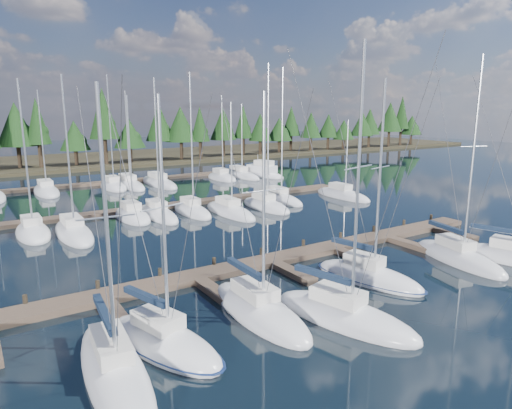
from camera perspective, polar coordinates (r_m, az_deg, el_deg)
ground at (r=43.75m, az=-7.30°, el=-2.88°), size 260.00×260.00×0.00m
far_shore at (r=100.47m, az=-22.35°, el=4.98°), size 220.00×30.00×0.60m
main_dock at (r=33.20m, az=2.27°, el=-7.34°), size 44.00×6.13×0.90m
back_docks at (r=61.56m, az=-15.22°, el=1.36°), size 50.00×21.80×0.40m
front_sailboat_0 at (r=21.42m, az=-17.24°, el=-19.32°), size 3.24×10.08×12.96m
front_sailboat_1 at (r=23.14m, az=-11.48°, el=-16.48°), size 4.95×8.28×12.60m
front_sailboat_2 at (r=25.78m, az=0.34°, el=-13.09°), size 2.99×8.94×12.83m
front_sailboat_3 at (r=25.62m, az=10.92°, el=-13.46°), size 4.97×9.10×15.16m
front_sailboat_4 at (r=31.38m, az=13.86°, el=-8.71°), size 4.42×8.38×13.76m
front_sailboat_5 at (r=37.27m, az=23.94°, el=-6.04°), size 4.41×8.96×15.54m
back_sailboat_rows at (r=57.57m, az=-13.16°, el=0.81°), size 45.42×33.14×16.56m
motor_yacht_right at (r=75.20m, az=0.76°, el=3.91°), size 5.41×9.26×4.39m
tree_line at (r=89.76m, az=-23.72°, el=8.62°), size 187.55×12.04×14.09m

